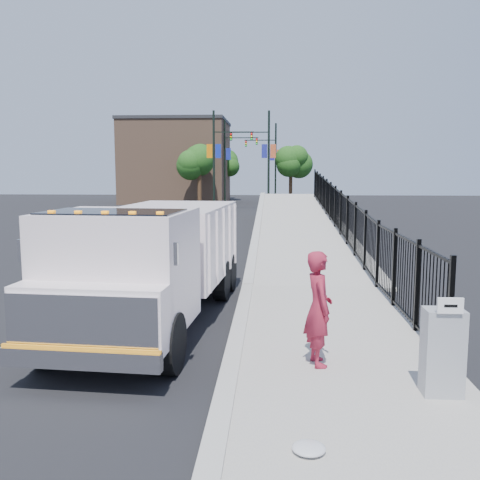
{
  "coord_description": "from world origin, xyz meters",
  "views": [
    {
      "loc": [
        0.65,
        -10.58,
        3.32
      ],
      "look_at": [
        -0.09,
        2.0,
        1.66
      ],
      "focal_mm": 40.0,
      "sensor_mm": 36.0,
      "label": 1
    }
  ],
  "objects": [
    {
      "name": "ground",
      "position": [
        0.0,
        0.0,
        0.0
      ],
      "size": [
        120.0,
        120.0,
        0.0
      ],
      "primitive_type": "plane",
      "color": "black",
      "rests_on": "ground"
    },
    {
      "name": "sidewalk",
      "position": [
        1.93,
        -2.0,
        0.06
      ],
      "size": [
        3.55,
        12.0,
        0.12
      ],
      "primitive_type": "cube",
      "color": "#9E998E",
      "rests_on": "ground"
    },
    {
      "name": "curb",
      "position": [
        0.0,
        -2.0,
        0.08
      ],
      "size": [
        0.3,
        12.0,
        0.16
      ],
      "primitive_type": "cube",
      "color": "#ADAAA3",
      "rests_on": "ground"
    },
    {
      "name": "ramp",
      "position": [
        2.12,
        16.0,
        0.0
      ],
      "size": [
        3.95,
        24.06,
        3.19
      ],
      "primitive_type": "cube",
      "rotation": [
        0.06,
        0.0,
        0.0
      ],
      "color": "#9E998E",
      "rests_on": "ground"
    },
    {
      "name": "iron_fence",
      "position": [
        3.55,
        12.0,
        0.9
      ],
      "size": [
        0.1,
        28.0,
        1.8
      ],
      "primitive_type": "cube",
      "color": "black",
      "rests_on": "ground"
    },
    {
      "name": "truck",
      "position": [
        -1.86,
        0.49,
        1.49
      ],
      "size": [
        3.06,
        7.91,
        2.66
      ],
      "rotation": [
        0.0,
        0.0,
        -0.07
      ],
      "color": "black",
      "rests_on": "ground"
    },
    {
      "name": "worker",
      "position": [
        1.43,
        -2.0,
        1.07
      ],
      "size": [
        0.58,
        0.77,
        1.9
      ],
      "primitive_type": "imported",
      "rotation": [
        0.0,
        0.0,
        1.76
      ],
      "color": "maroon",
      "rests_on": "sidewalk"
    },
    {
      "name": "utility_cabinet",
      "position": [
        3.1,
        -3.1,
        0.75
      ],
      "size": [
        0.55,
        0.4,
        1.25
      ],
      "primitive_type": "cube",
      "color": "gray",
      "rests_on": "sidewalk"
    },
    {
      "name": "arrow_sign",
      "position": [
        3.1,
        -3.32,
        1.48
      ],
      "size": [
        0.35,
        0.04,
        0.22
      ],
      "primitive_type": "cube",
      "color": "white",
      "rests_on": "utility_cabinet"
    },
    {
      "name": "debris",
      "position": [
        1.1,
        -4.82,
        0.17
      ],
      "size": [
        0.39,
        0.39,
        0.1
      ],
      "primitive_type": "ellipsoid",
      "color": "silver",
      "rests_on": "sidewalk"
    },
    {
      "name": "light_pole_0",
      "position": [
        -3.73,
        32.71,
        4.36
      ],
      "size": [
        3.77,
        0.22,
        8.0
      ],
      "color": "black",
      "rests_on": "ground"
    },
    {
      "name": "light_pole_1",
      "position": [
        0.07,
        33.03,
        4.36
      ],
      "size": [
        3.78,
        0.22,
        8.0
      ],
      "color": "black",
      "rests_on": "ground"
    },
    {
      "name": "light_pole_2",
      "position": [
        -3.54,
        40.53,
        4.36
      ],
      "size": [
        3.77,
        0.22,
        8.0
      ],
      "color": "black",
      "rests_on": "ground"
    },
    {
      "name": "light_pole_3",
      "position": [
        0.71,
        44.76,
        4.36
      ],
      "size": [
        3.78,
        0.22,
        8.0
      ],
      "color": "black",
      "rests_on": "ground"
    },
    {
      "name": "tree_0",
      "position": [
        -5.73,
        36.47,
        3.96
      ],
      "size": [
        2.84,
        2.84,
        5.42
      ],
      "color": "#382314",
      "rests_on": "ground"
    },
    {
      "name": "tree_1",
      "position": [
        2.47,
        41.65,
        3.94
      ],
      "size": [
        2.49,
        2.49,
        5.25
      ],
      "color": "#382314",
      "rests_on": "ground"
    },
    {
      "name": "tree_2",
      "position": [
        -4.25,
        47.24,
        3.94
      ],
      "size": [
        2.55,
        2.55,
        5.27
      ],
      "color": "#382314",
      "rests_on": "ground"
    },
    {
      "name": "building",
      "position": [
        -9.0,
        44.0,
        4.0
      ],
      "size": [
        10.0,
        10.0,
        8.0
      ],
      "primitive_type": "cube",
      "color": "#8C664C",
      "rests_on": "ground"
    }
  ]
}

